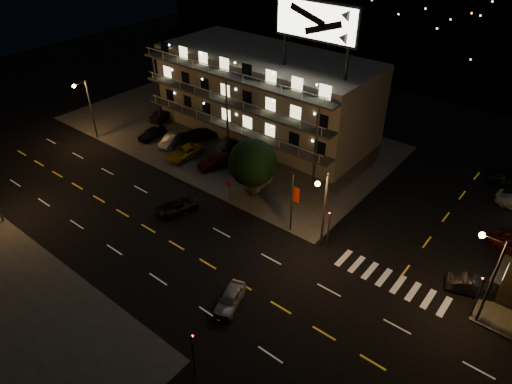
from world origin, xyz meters
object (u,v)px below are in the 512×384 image
Objects in this scene: side_car_0 at (474,286)px; road_car_west at (179,206)px; lot_car_7 at (227,142)px; lot_car_4 at (260,181)px; road_car_east at (230,299)px; lot_car_2 at (185,152)px; tree at (252,164)px.

side_car_0 is 28.02m from road_car_west.
lot_car_7 is 1.03× the size of side_car_0.
road_car_east is (8.72, -14.83, -0.11)m from lot_car_4.
lot_car_4 reaches higher than road_car_west.
road_car_west is at bearing -46.98° from lot_car_2.
road_car_west is (-4.20, -6.74, -3.41)m from tree.
tree reaches higher than lot_car_7.
lot_car_4 is (-0.48, 1.87, -3.26)m from tree.
lot_car_2 reaches higher than side_car_0.
tree is 11.75m from lot_car_7.
road_car_east is (-14.62, -13.45, -0.04)m from side_car_0.
road_car_east is (19.81, -14.19, -0.16)m from lot_car_2.
lot_car_4 is 0.94× the size of road_car_east.
lot_car_7 is at bearing 113.69° from road_car_east.
road_car_east is at bearing -35.30° from lot_car_2.
lot_car_7 is at bearing -52.56° from road_car_west.
side_car_0 is at bearing 24.09° from road_car_east.
road_car_east is at bearing 169.67° from road_car_west.
tree is 1.54× the size of side_car_0.
lot_car_2 is 1.08× the size of road_car_west.
lot_car_2 is 24.37m from road_car_east.
lot_car_4 is 0.82× the size of road_car_west.
tree is at bearing -79.95° from lot_car_4.
side_car_0 is at bearing 146.90° from lot_car_7.
side_car_0 is at bearing -148.83° from road_car_west.
lot_car_4 is (11.08, 0.64, -0.05)m from lot_car_2.
lot_car_2 is at bearing 43.72° from lot_car_7.
lot_car_4 is 23.39m from side_car_0.
lot_car_7 is (-8.83, 4.52, 0.01)m from lot_car_4.
lot_car_2 is 11.10m from lot_car_4.
lot_car_2 is 1.25× the size of road_car_east.
lot_car_7 reaches higher than side_car_0.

